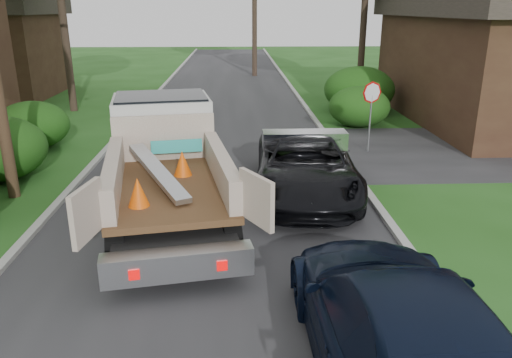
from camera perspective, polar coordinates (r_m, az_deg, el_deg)
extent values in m
plane|color=#1E4A15|center=(9.28, -5.35, -12.58)|extent=(120.00, 120.00, 0.00)
cube|color=#28282B|center=(18.54, -3.92, 3.82)|extent=(8.00, 90.00, 0.02)
cube|color=#9E9E99|center=(19.09, -16.34, 3.70)|extent=(0.20, 90.00, 0.12)
cube|color=#9E9E99|center=(18.87, 8.66, 4.08)|extent=(0.20, 90.00, 0.12)
cylinder|color=slate|center=(17.95, 12.86, 6.14)|extent=(0.06, 0.06, 2.00)
cylinder|color=#B20A0A|center=(17.75, 13.12, 9.61)|extent=(0.71, 0.32, 0.76)
ellipsoid|color=#1B4810|center=(19.74, -24.22, 5.64)|extent=(2.60, 2.60, 1.70)
ellipsoid|color=#1B4810|center=(21.92, 11.71, 8.10)|extent=(2.60, 2.60, 1.70)
ellipsoid|color=#1B4810|center=(24.92, 11.70, 9.97)|extent=(3.38, 3.38, 2.21)
cylinder|color=#2D2119|center=(26.16, -21.22, 17.02)|extent=(0.36, 0.36, 9.00)
cylinder|color=#2D2119|center=(28.76, 12.22, 17.40)|extent=(0.36, 0.36, 8.50)
cylinder|color=black|center=(13.83, -14.75, 0.10)|extent=(0.51, 1.07, 1.03)
cylinder|color=black|center=(13.88, -5.80, 0.71)|extent=(0.51, 1.07, 1.03)
cylinder|color=black|center=(9.82, -15.61, -7.93)|extent=(0.51, 1.07, 1.03)
cylinder|color=black|center=(9.88, -2.90, -7.02)|extent=(0.51, 1.07, 1.03)
cube|color=black|center=(11.81, -9.92, -1.80)|extent=(3.36, 6.91, 0.27)
cube|color=silver|center=(13.82, -10.62, 5.56)|extent=(2.82, 2.45, 1.77)
cube|color=black|center=(13.69, -10.78, 8.12)|extent=(2.62, 2.25, 0.63)
cube|color=#472D19|center=(10.91, -9.85, -1.13)|extent=(3.16, 4.47, 0.14)
cube|color=beige|center=(12.70, -10.45, 4.66)|extent=(2.49, 0.53, 1.14)
cube|color=beige|center=(10.82, -16.01, 0.45)|extent=(0.93, 3.87, 0.68)
cube|color=beige|center=(10.87, -3.96, 1.26)|extent=(0.93, 3.87, 0.68)
cube|color=silver|center=(8.88, -8.90, -9.61)|extent=(2.65, 0.83, 0.51)
cube|color=#B20505|center=(8.71, -13.77, -10.57)|extent=(0.19, 0.08, 0.18)
cube|color=#B20505|center=(8.75, -3.90, -9.84)|extent=(0.19, 0.08, 0.18)
cube|color=beige|center=(8.67, -18.78, -3.66)|extent=(0.27, 1.03, 0.91)
cube|color=beige|center=(8.76, 0.03, -2.35)|extent=(0.59, 0.94, 0.91)
cube|color=silver|center=(10.89, -11.19, 0.90)|extent=(1.67, 2.78, 0.53)
cone|color=#F2590A|center=(9.83, -13.33, -1.46)|extent=(0.47, 0.47, 0.57)
cone|color=#F2590A|center=(11.47, -8.40, 1.80)|extent=(0.47, 0.47, 0.57)
cube|color=#148C84|center=(12.47, -9.05, 3.72)|extent=(1.26, 0.32, 0.32)
imported|color=black|center=(13.57, 5.70, 1.59)|extent=(3.17, 6.02, 1.62)
imported|color=black|center=(7.04, 16.37, -16.41)|extent=(2.49, 5.92, 1.71)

